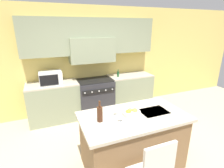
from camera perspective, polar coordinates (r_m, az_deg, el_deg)
The scene contains 11 objects.
ground_plane at distance 3.29m, azimuth 5.42°, elevation -23.87°, with size 10.00×10.00×0.00m, color tan.
back_cabinetry at distance 4.54m, azimuth -7.00°, elevation 10.37°, with size 10.00×0.46×2.70m.
back_counter at distance 4.60m, azimuth -5.63°, elevation -3.94°, with size 3.22×0.62×0.94m.
range_stove at distance 4.58m, azimuth -5.55°, elevation -4.16°, with size 0.88×0.70×0.91m.
microwave at distance 4.24m, azimuth -19.39°, elevation 1.92°, with size 0.50×0.40×0.29m.
kitchen_island at distance 2.98m, azimuth 6.77°, elevation -17.75°, with size 1.64×0.92×0.90m.
wine_bottle at distance 2.52m, azimuth -4.00°, elevation -9.65°, with size 0.08×0.08×0.32m.
wine_glass_near at distance 2.49m, azimuth 2.85°, elevation -9.93°, with size 0.08×0.08×0.18m.
wine_glass_far at distance 2.67m, azimuth 1.37°, elevation -7.91°, with size 0.08×0.08×0.18m.
fruit_bowl at distance 2.73m, azimuth 6.36°, elevation -9.28°, with size 0.28×0.28×0.10m.
oil_bottle_on_counter at distance 4.61m, azimuth 1.99°, elevation 3.30°, with size 0.06×0.06×0.19m.
Camera 1 is at (-1.17, -2.14, 2.20)m, focal length 28.00 mm.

